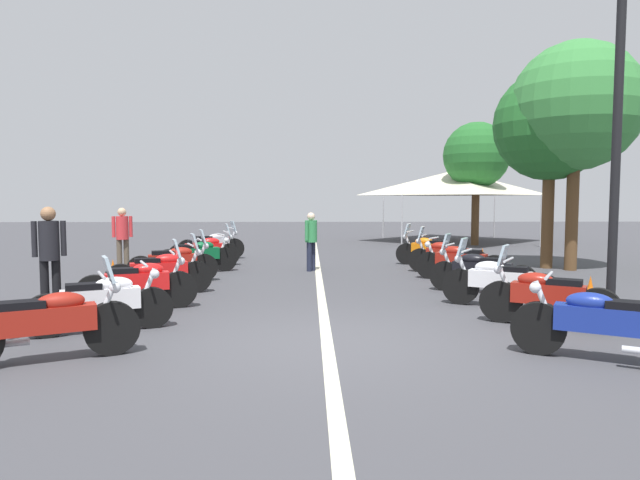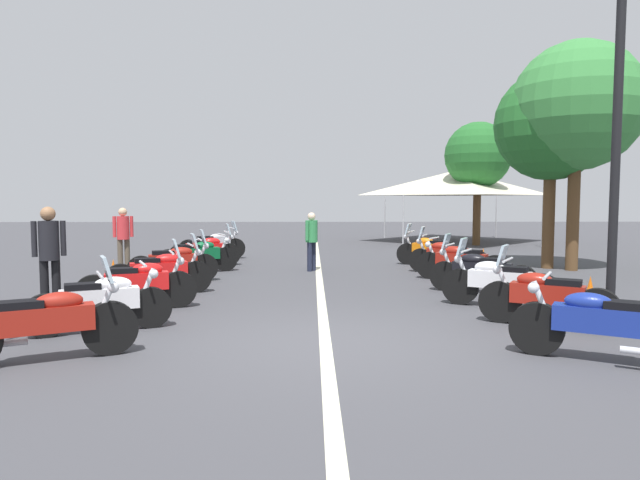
{
  "view_description": "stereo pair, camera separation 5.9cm",
  "coord_description": "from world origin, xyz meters",
  "px_view_note": "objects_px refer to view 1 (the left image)",
  "views": [
    {
      "loc": [
        -7.25,
        0.23,
        1.9
      ],
      "look_at": [
        4.84,
        0.0,
        1.02
      ],
      "focal_mm": 31.05,
      "sensor_mm": 36.0,
      "label": 1
    },
    {
      "loc": [
        -7.25,
        0.18,
        1.9
      ],
      "look_at": [
        4.84,
        0.0,
        1.02
      ],
      "focal_mm": 31.05,
      "sensor_mm": 36.0,
      "label": 2
    }
  ],
  "objects_px": {
    "bystander_2": "(49,250)",
    "roadside_tree_1": "(476,156)",
    "motorcycle_right_row_3": "(480,271)",
    "motorcycle_right_row_2": "(498,281)",
    "roadside_tree_2": "(576,107)",
    "motorcycle_left_row_3": "(161,271)",
    "motorcycle_left_row_6": "(205,250)",
    "motorcycle_left_row_7": "(212,245)",
    "traffic_cone_1": "(113,274)",
    "motorcycle_left_row_4": "(174,262)",
    "motorcycle_left_row_5": "(198,255)",
    "roadside_tree_0": "(550,126)",
    "motorcycle_right_row_1": "(546,296)",
    "motorcycle_left_row_1": "(102,302)",
    "motorcycle_right_row_6": "(429,250)",
    "street_lamp_twin_globe": "(619,86)",
    "traffic_cone_2": "(482,260)",
    "motorcycle_right_row_4": "(460,261)",
    "bystander_0": "(311,237)",
    "motorcycle_left_row_0": "(48,323)",
    "bystander_1": "(122,234)",
    "motorcycle_right_row_5": "(447,255)",
    "traffic_cone_0": "(590,295)",
    "motorcycle_right_row_0": "(604,324)",
    "motorcycle_left_row_2": "(139,283)",
    "event_tent": "(454,183)"
  },
  "relations": [
    {
      "from": "motorcycle_right_row_1",
      "to": "traffic_cone_2",
      "type": "bearing_deg",
      "value": -68.39
    },
    {
      "from": "motorcycle_right_row_3",
      "to": "motorcycle_left_row_1",
      "type": "bearing_deg",
      "value": 55.14
    },
    {
      "from": "motorcycle_left_row_3",
      "to": "motorcycle_left_row_6",
      "type": "distance_m",
      "value": 4.81
    },
    {
      "from": "bystander_0",
      "to": "roadside_tree_1",
      "type": "relative_size",
      "value": 0.31
    },
    {
      "from": "motorcycle_left_row_7",
      "to": "motorcycle_right_row_2",
      "type": "xyz_separation_m",
      "value": [
        -7.99,
        -6.42,
        -0.0
      ]
    },
    {
      "from": "motorcycle_right_row_6",
      "to": "roadside_tree_1",
      "type": "relative_size",
      "value": 0.37
    },
    {
      "from": "motorcycle_right_row_2",
      "to": "roadside_tree_2",
      "type": "relative_size",
      "value": 0.3
    },
    {
      "from": "motorcycle_left_row_5",
      "to": "motorcycle_left_row_7",
      "type": "bearing_deg",
      "value": 67.07
    },
    {
      "from": "motorcycle_left_row_6",
      "to": "roadside_tree_2",
      "type": "xyz_separation_m",
      "value": [
        -1.16,
        -10.04,
        3.87
      ]
    },
    {
      "from": "motorcycle_right_row_5",
      "to": "event_tent",
      "type": "bearing_deg",
      "value": -84.41
    },
    {
      "from": "motorcycle_right_row_1",
      "to": "traffic_cone_1",
      "type": "distance_m",
      "value": 8.73
    },
    {
      "from": "bystander_2",
      "to": "roadside_tree_1",
      "type": "xyz_separation_m",
      "value": [
        13.58,
        -11.29,
        2.65
      ]
    },
    {
      "from": "motorcycle_left_row_0",
      "to": "motorcycle_left_row_6",
      "type": "distance_m",
      "value": 9.44
    },
    {
      "from": "motorcycle_left_row_7",
      "to": "traffic_cone_1",
      "type": "relative_size",
      "value": 3.3
    },
    {
      "from": "motorcycle_left_row_4",
      "to": "traffic_cone_0",
      "type": "distance_m",
      "value": 8.64
    },
    {
      "from": "traffic_cone_2",
      "to": "bystander_0",
      "type": "relative_size",
      "value": 0.39
    },
    {
      "from": "motorcycle_left_row_6",
      "to": "bystander_1",
      "type": "height_order",
      "value": "bystander_1"
    },
    {
      "from": "motorcycle_left_row_2",
      "to": "roadside_tree_0",
      "type": "distance_m",
      "value": 11.63
    },
    {
      "from": "roadside_tree_1",
      "to": "motorcycle_left_row_5",
      "type": "bearing_deg",
      "value": 131.05
    },
    {
      "from": "motorcycle_left_row_1",
      "to": "motorcycle_left_row_6",
      "type": "xyz_separation_m",
      "value": [
        7.97,
        0.02,
        0.02
      ]
    },
    {
      "from": "motorcycle_right_row_4",
      "to": "traffic_cone_1",
      "type": "bearing_deg",
      "value": 37.7
    },
    {
      "from": "motorcycle_right_row_2",
      "to": "bystander_0",
      "type": "bearing_deg",
      "value": -26.85
    },
    {
      "from": "traffic_cone_2",
      "to": "motorcycle_right_row_5",
      "type": "bearing_deg",
      "value": 110.5
    },
    {
      "from": "motorcycle_right_row_1",
      "to": "roadside_tree_2",
      "type": "distance_m",
      "value": 8.42
    },
    {
      "from": "motorcycle_left_row_3",
      "to": "traffic_cone_1",
      "type": "xyz_separation_m",
      "value": [
        0.97,
        1.29,
        -0.18
      ]
    },
    {
      "from": "motorcycle_right_row_0",
      "to": "motorcycle_right_row_1",
      "type": "distance_m",
      "value": 1.81
    },
    {
      "from": "motorcycle_left_row_0",
      "to": "roadside_tree_2",
      "type": "height_order",
      "value": "roadside_tree_2"
    },
    {
      "from": "motorcycle_left_row_6",
      "to": "traffic_cone_0",
      "type": "xyz_separation_m",
      "value": [
        -6.65,
        -7.76,
        -0.17
      ]
    },
    {
      "from": "street_lamp_twin_globe",
      "to": "traffic_cone_2",
      "type": "height_order",
      "value": "street_lamp_twin_globe"
    },
    {
      "from": "motorcycle_left_row_1",
      "to": "motorcycle_right_row_6",
      "type": "relative_size",
      "value": 1.01
    },
    {
      "from": "motorcycle_right_row_4",
      "to": "street_lamp_twin_globe",
      "type": "bearing_deg",
      "value": 139.15
    },
    {
      "from": "bystander_1",
      "to": "roadside_tree_2",
      "type": "height_order",
      "value": "roadside_tree_2"
    },
    {
      "from": "motorcycle_left_row_2",
      "to": "motorcycle_left_row_5",
      "type": "distance_m",
      "value": 4.88
    },
    {
      "from": "motorcycle_left_row_4",
      "to": "motorcycle_left_row_5",
      "type": "relative_size",
      "value": 1.01
    },
    {
      "from": "motorcycle_left_row_4",
      "to": "motorcycle_left_row_5",
      "type": "height_order",
      "value": "motorcycle_left_row_4"
    },
    {
      "from": "motorcycle_left_row_3",
      "to": "motorcycle_left_row_0",
      "type": "bearing_deg",
      "value": -111.66
    },
    {
      "from": "street_lamp_twin_globe",
      "to": "roadside_tree_0",
      "type": "distance_m",
      "value": 6.79
    },
    {
      "from": "motorcycle_left_row_7",
      "to": "roadside_tree_0",
      "type": "xyz_separation_m",
      "value": [
        -2.4,
        -9.7,
        3.45
      ]
    },
    {
      "from": "motorcycle_right_row_4",
      "to": "motorcycle_left_row_0",
      "type": "bearing_deg",
      "value": 76.11
    },
    {
      "from": "motorcycle_left_row_1",
      "to": "motorcycle_right_row_4",
      "type": "height_order",
      "value": "motorcycle_right_row_4"
    },
    {
      "from": "motorcycle_left_row_3",
      "to": "bystander_2",
      "type": "height_order",
      "value": "bystander_2"
    },
    {
      "from": "motorcycle_right_row_4",
      "to": "traffic_cone_1",
      "type": "xyz_separation_m",
      "value": [
        -0.77,
        7.8,
        -0.17
      ]
    },
    {
      "from": "motorcycle_right_row_1",
      "to": "motorcycle_right_row_5",
      "type": "height_order",
      "value": "motorcycle_right_row_1"
    },
    {
      "from": "motorcycle_left_row_1",
      "to": "roadside_tree_1",
      "type": "distance_m",
      "value": 18.28
    },
    {
      "from": "motorcycle_right_row_4",
      "to": "motorcycle_right_row_3",
      "type": "bearing_deg",
      "value": 120.3
    },
    {
      "from": "traffic_cone_1",
      "to": "roadside_tree_1",
      "type": "bearing_deg",
      "value": -45.75
    },
    {
      "from": "motorcycle_right_row_3",
      "to": "roadside_tree_1",
      "type": "height_order",
      "value": "roadside_tree_1"
    },
    {
      "from": "traffic_cone_1",
      "to": "bystander_1",
      "type": "xyz_separation_m",
      "value": [
        2.92,
        0.76,
        0.7
      ]
    },
    {
      "from": "traffic_cone_0",
      "to": "event_tent",
      "type": "relative_size",
      "value": 0.1
    },
    {
      "from": "motorcycle_left_row_4",
      "to": "motorcycle_right_row_3",
      "type": "bearing_deg",
      "value": -32.31
    }
  ]
}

